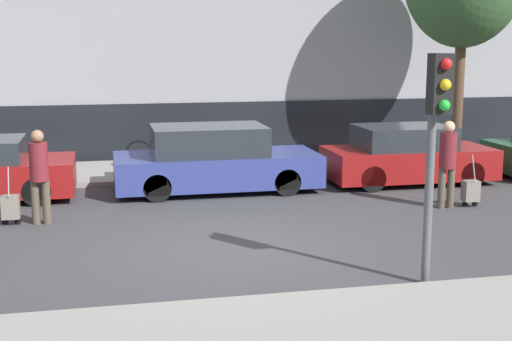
# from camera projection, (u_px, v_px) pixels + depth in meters

# --- Properties ---
(ground_plane) EXTENTS (80.00, 80.00, 0.00)m
(ground_plane) POSITION_uv_depth(u_px,v_px,m) (238.00, 248.00, 11.73)
(ground_plane) COLOR #38383A
(sidewalk_near) EXTENTS (28.00, 2.50, 0.12)m
(sidewalk_near) POSITION_uv_depth(u_px,v_px,m) (300.00, 336.00, 8.12)
(sidewalk_near) COLOR gray
(sidewalk_near) RESTS_ON ground_plane
(sidewalk_far) EXTENTS (28.00, 3.00, 0.12)m
(sidewalk_far) POSITION_uv_depth(u_px,v_px,m) (187.00, 170.00, 18.45)
(sidewalk_far) COLOR gray
(sidewalk_far) RESTS_ON ground_plane
(parked_car_1) EXTENTS (4.57, 1.91, 1.48)m
(parked_car_1) POSITION_uv_depth(u_px,v_px,m) (214.00, 161.00, 16.07)
(parked_car_1) COLOR navy
(parked_car_1) RESTS_ON ground_plane
(parked_car_2) EXTENTS (3.93, 1.77, 1.38)m
(parked_car_2) POSITION_uv_depth(u_px,v_px,m) (407.00, 156.00, 16.95)
(parked_car_2) COLOR maroon
(parked_car_2) RESTS_ON ground_plane
(pedestrian_left) EXTENTS (0.35, 0.34, 1.76)m
(pedestrian_left) POSITION_uv_depth(u_px,v_px,m) (39.00, 171.00, 13.10)
(pedestrian_left) COLOR #4C4233
(pedestrian_left) RESTS_ON ground_plane
(trolley_left) EXTENTS (0.34, 0.29, 1.10)m
(trolley_left) POSITION_uv_depth(u_px,v_px,m) (11.00, 207.00, 13.15)
(trolley_left) COLOR slate
(trolley_left) RESTS_ON ground_plane
(pedestrian_right) EXTENTS (0.35, 0.34, 1.78)m
(pedestrian_right) POSITION_uv_depth(u_px,v_px,m) (448.00, 159.00, 14.34)
(pedestrian_right) COLOR #4C4233
(pedestrian_right) RESTS_ON ground_plane
(trolley_right) EXTENTS (0.34, 0.29, 1.09)m
(trolley_right) POSITION_uv_depth(u_px,v_px,m) (471.00, 191.00, 14.58)
(trolley_right) COLOR slate
(trolley_right) RESTS_ON ground_plane
(traffic_light) EXTENTS (0.28, 0.47, 3.21)m
(traffic_light) POSITION_uv_depth(u_px,v_px,m) (436.00, 122.00, 9.51)
(traffic_light) COLOR #515154
(traffic_light) RESTS_ON ground_plane
(parked_bicycle) EXTENTS (1.77, 0.06, 0.96)m
(parked_bicycle) POSITION_uv_depth(u_px,v_px,m) (160.00, 152.00, 18.50)
(parked_bicycle) COLOR black
(parked_bicycle) RESTS_ON sidewalk_far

